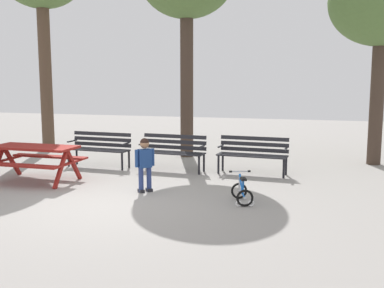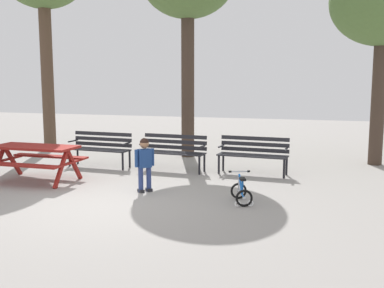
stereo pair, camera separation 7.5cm
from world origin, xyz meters
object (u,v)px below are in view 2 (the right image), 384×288
at_px(park_bench_left, 173,149).
at_px(child_standing, 145,160).
at_px(park_bench_right, 253,152).
at_px(kids_bicycle, 241,192).
at_px(picnic_table, 35,154).
at_px(park_bench_far_left, 101,146).

distance_m(park_bench_left, child_standing, 2.17).
xyz_separation_m(park_bench_left, park_bench_right, (1.90, 0.13, 0.00)).
bearing_deg(child_standing, kids_bicycle, -7.85).
bearing_deg(park_bench_left, park_bench_right, 4.06).
xyz_separation_m(picnic_table, park_bench_left, (2.45, 1.94, -0.08)).
bearing_deg(child_standing, park_bench_left, 93.84).
relative_size(park_bench_left, child_standing, 1.54).
height_order(park_bench_left, kids_bicycle, park_bench_left).
height_order(child_standing, kids_bicycle, child_standing).
distance_m(park_bench_left, park_bench_right, 1.90).
bearing_deg(kids_bicycle, picnic_table, 173.92).
relative_size(park_bench_left, kids_bicycle, 2.58).
xyz_separation_m(park_bench_right, child_standing, (-1.76, -2.29, 0.11)).
height_order(park_bench_far_left, child_standing, child_standing).
xyz_separation_m(park_bench_left, child_standing, (0.14, -2.16, 0.11)).
height_order(picnic_table, child_standing, child_standing).
height_order(picnic_table, park_bench_left, park_bench_left).
bearing_deg(picnic_table, child_standing, -4.76).
distance_m(picnic_table, park_bench_right, 4.82).
bearing_deg(park_bench_left, park_bench_far_left, -178.77).
height_order(picnic_table, park_bench_right, park_bench_right).
relative_size(child_standing, kids_bicycle, 1.67).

